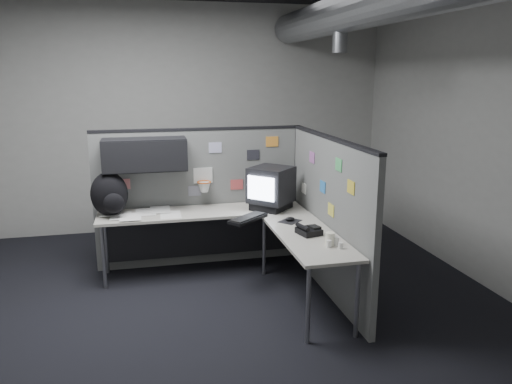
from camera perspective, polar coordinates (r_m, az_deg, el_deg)
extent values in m
cube|color=black|center=(5.00, -3.34, -13.22)|extent=(5.60, 5.60, 0.01)
cube|color=#9E9E99|center=(7.28, -7.31, 8.29)|extent=(5.60, 0.01, 3.20)
cube|color=#9E9E99|center=(1.88, 10.76, -6.59)|extent=(5.60, 0.01, 3.20)
cube|color=#9E9E99|center=(5.69, 25.62, 5.68)|extent=(0.01, 5.60, 3.20)
cylinder|color=slate|center=(4.94, 13.47, 20.20)|extent=(0.40, 5.49, 0.40)
cylinder|color=slate|center=(5.65, 9.59, 16.93)|extent=(0.16, 0.16, 0.30)
cube|color=slate|center=(5.93, -6.39, -0.70)|extent=(2.43, 0.06, 1.60)
cube|color=black|center=(5.78, -6.60, 7.16)|extent=(2.43, 0.07, 0.03)
cube|color=black|center=(6.17, 4.60, -0.09)|extent=(0.07, 0.07, 1.60)
cube|color=black|center=(5.58, -12.60, 4.21)|extent=(0.90, 0.35, 0.35)
cube|color=black|center=(5.41, -12.57, 3.93)|extent=(0.90, 0.02, 0.33)
cube|color=silver|center=(5.83, -6.08, 1.90)|extent=(0.22, 0.02, 0.18)
torus|color=#D85914|center=(5.76, -5.95, 1.14)|extent=(0.16, 0.16, 0.01)
cone|color=white|center=(5.77, -5.94, 0.56)|extent=(0.14, 0.14, 0.11)
cube|color=#D87F7F|center=(5.81, -14.90, 0.88)|extent=(0.15, 0.01, 0.12)
cube|color=silver|center=(5.80, -4.69, 5.08)|extent=(0.15, 0.01, 0.12)
cube|color=#CC4C4C|center=(5.92, -2.21, 0.86)|extent=(0.15, 0.01, 0.12)
cube|color=#26262D|center=(5.90, -0.33, 4.27)|extent=(0.15, 0.01, 0.12)
cube|color=orange|center=(5.93, 1.85, 5.78)|extent=(0.15, 0.01, 0.12)
cube|color=gray|center=(5.86, -7.01, 0.14)|extent=(0.15, 0.01, 0.12)
cube|color=slate|center=(5.18, 8.21, -2.82)|extent=(0.06, 2.23, 1.60)
cube|color=black|center=(5.02, 8.52, 6.15)|extent=(0.07, 2.23, 0.03)
cube|color=#B266B2|center=(5.45, 6.41, 3.96)|extent=(0.01, 0.15, 0.12)
cube|color=#337FCC|center=(5.17, 7.62, 0.60)|extent=(0.01, 0.15, 0.12)
cube|color=#4CB266|center=(4.75, 9.42, 3.09)|extent=(0.01, 0.15, 0.12)
cube|color=silver|center=(5.76, 5.49, 0.43)|extent=(0.01, 0.15, 0.12)
cube|color=gold|center=(4.51, 10.79, 0.54)|extent=(0.01, 0.15, 0.12)
cube|color=#E5D84C|center=(4.99, 8.56, -2.04)|extent=(0.01, 0.15, 0.12)
cube|color=#B2AEA1|center=(5.64, -6.14, -2.31)|extent=(2.30, 0.56, 0.03)
cube|color=#B2AEA1|center=(4.84, 5.86, -4.98)|extent=(0.56, 1.55, 0.03)
cube|color=black|center=(5.94, -6.32, -4.68)|extent=(2.18, 0.02, 0.55)
cylinder|color=gray|center=(5.53, -17.02, -7.16)|extent=(0.04, 0.04, 0.70)
cylinder|color=gray|center=(5.94, -16.76, -5.70)|extent=(0.04, 0.04, 0.70)
cylinder|color=gray|center=(5.66, 0.92, -6.07)|extent=(0.04, 0.04, 0.70)
cylinder|color=gray|center=(4.29, 5.99, -12.72)|extent=(0.04, 0.04, 0.70)
cylinder|color=gray|center=(4.45, 11.49, -11.98)|extent=(0.04, 0.04, 0.70)
cube|color=black|center=(5.69, 1.73, -1.53)|extent=(0.53, 0.53, 0.08)
cube|color=black|center=(5.63, 1.75, 0.84)|extent=(0.60, 0.60, 0.40)
cube|color=silver|center=(5.44, 0.56, 0.40)|extent=(0.24, 0.24, 0.26)
cube|color=black|center=(5.25, -0.93, -3.08)|extent=(0.48, 0.44, 0.03)
cube|color=black|center=(5.25, -0.93, -2.86)|extent=(0.43, 0.40, 0.01)
cube|color=black|center=(5.22, 3.90, -3.34)|extent=(0.28, 0.27, 0.01)
ellipsoid|color=black|center=(5.22, 3.91, -3.10)|extent=(0.11, 0.07, 0.04)
cube|color=black|center=(4.83, 6.06, -4.49)|extent=(0.24, 0.25, 0.06)
cylinder|color=black|center=(4.79, 5.33, -4.00)|extent=(0.09, 0.20, 0.04)
cube|color=black|center=(4.84, 6.70, -3.99)|extent=(0.11, 0.13, 0.02)
cylinder|color=silver|center=(4.54, 9.15, -5.60)|extent=(0.06, 0.06, 0.08)
cylinder|color=silver|center=(4.49, 8.34, -5.88)|extent=(0.06, 0.06, 0.07)
cylinder|color=silver|center=(4.48, 9.64, -6.06)|extent=(0.05, 0.05, 0.06)
cylinder|color=#D85914|center=(4.59, 8.70, -5.30)|extent=(0.06, 0.06, 0.09)
cylinder|color=white|center=(4.54, 8.45, -5.31)|extent=(0.09, 0.09, 0.12)
cube|color=white|center=(5.53, -9.73, -2.58)|extent=(0.23, 0.32, 0.00)
cube|color=white|center=(5.68, -12.49, -2.25)|extent=(0.23, 0.32, 0.00)
cube|color=white|center=(5.58, -15.20, -2.64)|extent=(0.22, 0.32, 0.00)
cube|color=white|center=(5.73, -10.90, -1.97)|extent=(0.23, 0.32, 0.00)
cube|color=white|center=(5.49, -14.14, -2.77)|extent=(0.22, 0.32, 0.00)
cube|color=white|center=(5.71, -16.22, -2.25)|extent=(0.23, 0.32, 0.00)
ellipsoid|color=black|center=(5.59, -16.42, -0.23)|extent=(0.40, 0.30, 0.48)
ellipsoid|color=black|center=(5.45, -15.94, -1.25)|extent=(0.22, 0.13, 0.22)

